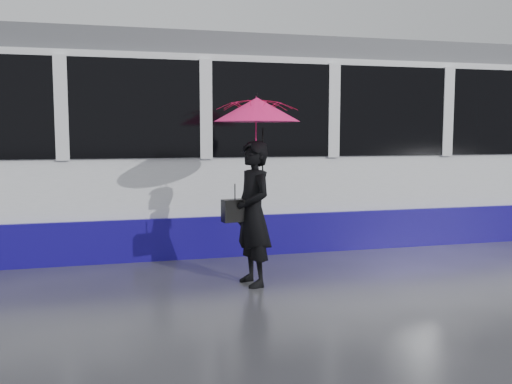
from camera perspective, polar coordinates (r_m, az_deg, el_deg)
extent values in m
plane|color=#2E2D33|center=(7.50, 0.38, -8.44)|extent=(90.00, 90.00, 0.00)
cube|color=#3F3D38|center=(9.18, -2.54, -5.69)|extent=(34.00, 0.07, 0.02)
cube|color=#3F3D38|center=(10.57, -4.20, -4.15)|extent=(34.00, 0.07, 0.02)
cube|color=white|center=(10.29, 7.68, 4.02)|extent=(24.00, 2.40, 2.95)
cube|color=#150B7D|center=(10.41, 7.59, -2.68)|extent=(24.00, 2.56, 0.62)
cube|color=black|center=(10.29, 7.74, 7.78)|extent=(23.00, 2.48, 1.40)
cube|color=#525459|center=(10.37, 7.81, 13.17)|extent=(23.60, 2.20, 0.35)
imported|color=black|center=(6.94, -0.30, -2.17)|extent=(0.54, 0.72, 1.77)
imported|color=#E51367|center=(6.88, 0.10, 5.95)|extent=(1.14, 1.16, 0.88)
cone|color=#E51367|center=(6.88, 0.10, 8.25)|extent=(1.23, 1.23, 0.29)
cylinder|color=black|center=(6.89, 0.10, 9.62)|extent=(0.01, 0.01, 0.07)
cylinder|color=black|center=(6.93, 0.67, 3.20)|extent=(0.02, 0.02, 0.77)
cube|color=black|center=(6.90, -2.12, -1.86)|extent=(0.34, 0.20, 0.27)
cylinder|color=black|center=(6.87, -2.12, 0.01)|extent=(0.01, 0.01, 0.18)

